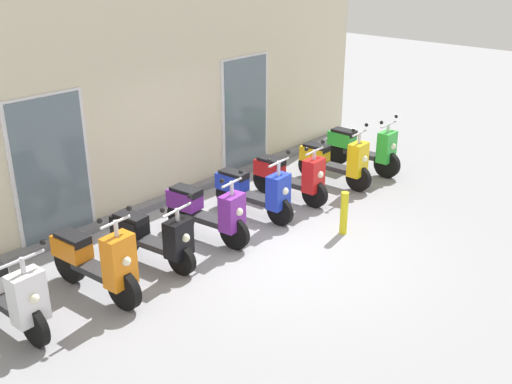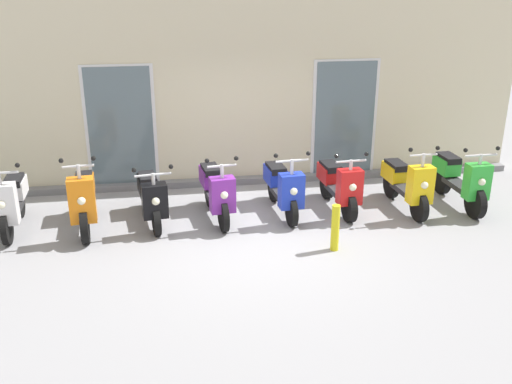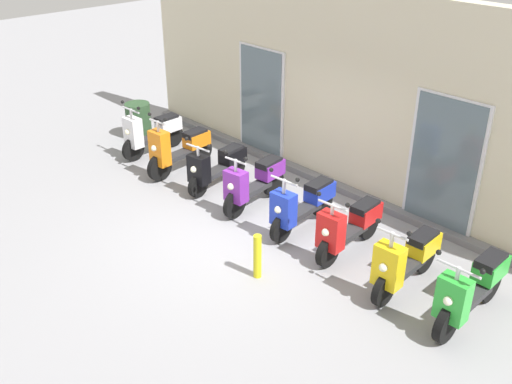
{
  "view_description": "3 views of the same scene",
  "coord_description": "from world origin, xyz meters",
  "px_view_note": "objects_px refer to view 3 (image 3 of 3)",
  "views": [
    {
      "loc": [
        -6.25,
        -5.29,
        4.29
      ],
      "look_at": [
        -0.0,
        0.38,
        0.78
      ],
      "focal_mm": 42.47,
      "sensor_mm": 36.0,
      "label": 1
    },
    {
      "loc": [
        -1.25,
        -7.85,
        3.8
      ],
      "look_at": [
        0.06,
        0.49,
        0.58
      ],
      "focal_mm": 40.61,
      "sensor_mm": 36.0,
      "label": 2
    },
    {
      "loc": [
        6.16,
        -5.37,
        5.08
      ],
      "look_at": [
        -0.15,
        0.58,
        0.55
      ],
      "focal_mm": 41.09,
      "sensor_mm": 36.0,
      "label": 3
    }
  ],
  "objects_px": {
    "scooter_white": "(151,132)",
    "scooter_green": "(471,290)",
    "scooter_purple": "(254,182)",
    "scooter_blue": "(303,204)",
    "scooter_black": "(217,166)",
    "trash_bin": "(139,121)",
    "scooter_yellow": "(406,260)",
    "scooter_red": "(349,226)",
    "curb_bollard": "(257,256)",
    "scooter_orange": "(179,149)"
  },
  "relations": [
    {
      "from": "scooter_white",
      "to": "scooter_green",
      "type": "distance_m",
      "value": 7.35
    },
    {
      "from": "scooter_white",
      "to": "scooter_purple",
      "type": "height_order",
      "value": "scooter_white"
    },
    {
      "from": "scooter_white",
      "to": "scooter_blue",
      "type": "bearing_deg",
      "value": 0.42
    },
    {
      "from": "scooter_black",
      "to": "trash_bin",
      "type": "bearing_deg",
      "value": 174.49
    },
    {
      "from": "scooter_black",
      "to": "scooter_yellow",
      "type": "distance_m",
      "value": 4.25
    },
    {
      "from": "scooter_blue",
      "to": "scooter_yellow",
      "type": "distance_m",
      "value": 2.1
    },
    {
      "from": "scooter_purple",
      "to": "scooter_blue",
      "type": "relative_size",
      "value": 1.0
    },
    {
      "from": "scooter_white",
      "to": "scooter_red",
      "type": "height_order",
      "value": "scooter_white"
    },
    {
      "from": "scooter_blue",
      "to": "curb_bollard",
      "type": "relative_size",
      "value": 2.26
    },
    {
      "from": "scooter_orange",
      "to": "scooter_green",
      "type": "bearing_deg",
      "value": 0.19
    },
    {
      "from": "scooter_blue",
      "to": "trash_bin",
      "type": "height_order",
      "value": "scooter_blue"
    },
    {
      "from": "scooter_orange",
      "to": "trash_bin",
      "type": "height_order",
      "value": "scooter_orange"
    },
    {
      "from": "scooter_white",
      "to": "scooter_yellow",
      "type": "distance_m",
      "value": 6.38
    },
    {
      "from": "scooter_orange",
      "to": "scooter_red",
      "type": "distance_m",
      "value": 4.13
    },
    {
      "from": "scooter_white",
      "to": "scooter_purple",
      "type": "distance_m",
      "value": 3.18
    },
    {
      "from": "scooter_black",
      "to": "scooter_red",
      "type": "height_order",
      "value": "scooter_red"
    },
    {
      "from": "scooter_blue",
      "to": "scooter_red",
      "type": "height_order",
      "value": "scooter_blue"
    },
    {
      "from": "scooter_green",
      "to": "scooter_purple",
      "type": "bearing_deg",
      "value": 178.78
    },
    {
      "from": "scooter_yellow",
      "to": "curb_bollard",
      "type": "relative_size",
      "value": 2.25
    },
    {
      "from": "scooter_white",
      "to": "scooter_purple",
      "type": "bearing_deg",
      "value": -0.26
    },
    {
      "from": "scooter_black",
      "to": "scooter_green",
      "type": "relative_size",
      "value": 0.9
    },
    {
      "from": "scooter_purple",
      "to": "scooter_green",
      "type": "relative_size",
      "value": 0.93
    },
    {
      "from": "scooter_white",
      "to": "scooter_blue",
      "type": "height_order",
      "value": "scooter_white"
    },
    {
      "from": "scooter_white",
      "to": "curb_bollard",
      "type": "distance_m",
      "value": 4.98
    },
    {
      "from": "scooter_yellow",
      "to": "curb_bollard",
      "type": "xyz_separation_m",
      "value": [
        -1.62,
        -1.32,
        -0.12
      ]
    },
    {
      "from": "scooter_orange",
      "to": "scooter_green",
      "type": "height_order",
      "value": "scooter_orange"
    },
    {
      "from": "scooter_orange",
      "to": "scooter_yellow",
      "type": "relative_size",
      "value": 1.03
    },
    {
      "from": "scooter_yellow",
      "to": "scooter_green",
      "type": "relative_size",
      "value": 0.93
    },
    {
      "from": "scooter_white",
      "to": "scooter_yellow",
      "type": "xyz_separation_m",
      "value": [
        6.38,
        -0.12,
        -0.02
      ]
    },
    {
      "from": "scooter_white",
      "to": "scooter_red",
      "type": "xyz_separation_m",
      "value": [
        5.25,
        0.04,
        -0.04
      ]
    },
    {
      "from": "scooter_white",
      "to": "scooter_yellow",
      "type": "height_order",
      "value": "scooter_yellow"
    },
    {
      "from": "scooter_white",
      "to": "scooter_orange",
      "type": "height_order",
      "value": "scooter_orange"
    },
    {
      "from": "scooter_orange",
      "to": "scooter_red",
      "type": "relative_size",
      "value": 1.04
    },
    {
      "from": "scooter_blue",
      "to": "scooter_orange",
      "type": "bearing_deg",
      "value": -177.19
    },
    {
      "from": "scooter_purple",
      "to": "scooter_blue",
      "type": "height_order",
      "value": "scooter_blue"
    },
    {
      "from": "scooter_black",
      "to": "trash_bin",
      "type": "xyz_separation_m",
      "value": [
        -3.11,
        0.3,
        -0.04
      ]
    },
    {
      "from": "scooter_green",
      "to": "curb_bollard",
      "type": "distance_m",
      "value": 2.92
    },
    {
      "from": "scooter_red",
      "to": "scooter_purple",
      "type": "bearing_deg",
      "value": -178.54
    },
    {
      "from": "scooter_purple",
      "to": "trash_bin",
      "type": "distance_m",
      "value": 4.17
    },
    {
      "from": "trash_bin",
      "to": "scooter_purple",
      "type": "bearing_deg",
      "value": -4.44
    },
    {
      "from": "scooter_orange",
      "to": "scooter_purple",
      "type": "xyz_separation_m",
      "value": [
        2.06,
        0.11,
        -0.01
      ]
    },
    {
      "from": "scooter_red",
      "to": "trash_bin",
      "type": "height_order",
      "value": "scooter_red"
    },
    {
      "from": "scooter_green",
      "to": "trash_bin",
      "type": "xyz_separation_m",
      "value": [
        -8.33,
        0.41,
        -0.08
      ]
    },
    {
      "from": "scooter_orange",
      "to": "curb_bollard",
      "type": "xyz_separation_m",
      "value": [
        3.65,
        -1.32,
        -0.15
      ]
    },
    {
      "from": "trash_bin",
      "to": "scooter_white",
      "type": "bearing_deg",
      "value": -17.54
    },
    {
      "from": "scooter_black",
      "to": "scooter_red",
      "type": "xyz_separation_m",
      "value": [
        3.11,
        0.03,
        0.01
      ]
    },
    {
      "from": "scooter_orange",
      "to": "scooter_red",
      "type": "xyz_separation_m",
      "value": [
        4.13,
        0.16,
        -0.05
      ]
    },
    {
      "from": "scooter_orange",
      "to": "scooter_yellow",
      "type": "xyz_separation_m",
      "value": [
        5.26,
        -0.0,
        -0.03
      ]
    },
    {
      "from": "scooter_white",
      "to": "scooter_green",
      "type": "xyz_separation_m",
      "value": [
        7.35,
        -0.1,
        -0.01
      ]
    },
    {
      "from": "scooter_blue",
      "to": "scooter_green",
      "type": "relative_size",
      "value": 0.94
    }
  ]
}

